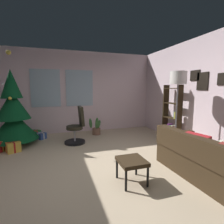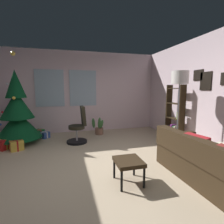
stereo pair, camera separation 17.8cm
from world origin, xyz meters
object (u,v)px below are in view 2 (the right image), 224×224
couch (221,166)px  holiday_tree (18,114)px  gift_box_gold (16,145)px  office_chair (79,129)px  bookshelf (175,117)px  footstool (129,163)px  gift_box_blue (45,135)px  potted_plant (99,128)px  floor_lamp (180,83)px  gift_box_green (38,134)px  gift_box_red (2,144)px

couch → holiday_tree: 4.73m
gift_box_gold → office_chair: office_chair is taller
bookshelf → footstool: bearing=-140.2°
gift_box_blue → office_chair: (0.98, -0.71, 0.30)m
couch → bookshelf: bookshelf is taller
footstool → potted_plant: 2.99m
footstool → couch: bearing=-15.0°
couch → floor_lamp: (0.11, 1.28, 1.33)m
gift_box_green → bookshelf: (3.81, -1.46, 0.60)m
footstool → holiday_tree: (-2.19, 2.63, 0.49)m
holiday_tree → potted_plant: 2.38m
holiday_tree → office_chair: holiday_tree is taller
gift_box_red → footstool: bearing=-42.1°
holiday_tree → potted_plant: (2.27, 0.36, -0.61)m
bookshelf → gift_box_red: bearing=172.8°
potted_plant → gift_box_gold: bearing=-158.0°
footstool → gift_box_green: (-1.80, 3.14, -0.22)m
couch → gift_box_blue: bearing=131.5°
gift_box_red → gift_box_blue: (0.89, 0.78, -0.04)m
couch → gift_box_green: 4.77m
footstool → gift_box_red: footstool is taller
couch → gift_box_blue: (-3.01, 3.40, -0.18)m
gift_box_blue → office_chair: office_chair is taller
couch → bookshelf: size_ratio=1.11×
couch → gift_box_red: couch is taller
gift_box_gold → couch: bearing=-34.9°
holiday_tree → gift_box_gold: (0.06, -0.53, -0.70)m
holiday_tree → gift_box_gold: bearing=-83.8°
gift_box_green → office_chair: 1.48m
office_chair → bookshelf: bookshelf is taller
potted_plant → footstool: bearing=-91.6°
couch → office_chair: (-2.02, 2.68, 0.11)m
gift_box_red → gift_box_gold: (0.35, -0.14, -0.01)m
gift_box_green → gift_box_blue: size_ratio=1.31×
holiday_tree → footstool: bearing=-50.2°
couch → floor_lamp: size_ratio=0.95×
holiday_tree → floor_lamp: (3.72, -1.72, 0.79)m
gift_box_green → gift_box_blue: (0.21, -0.12, -0.02)m
gift_box_red → potted_plant: (2.56, 0.75, 0.08)m
gift_box_gold → office_chair: (1.53, 0.21, 0.27)m
gift_box_red → floor_lamp: 4.48m
potted_plant → couch: bearing=-68.4°
footstool → holiday_tree: size_ratio=0.19×
bookshelf → floor_lamp: size_ratio=0.85×
gift_box_green → gift_box_gold: (-0.33, -1.04, 0.01)m
footstool → gift_box_blue: bearing=117.8°
gift_box_red → office_chair: 1.89m
floor_lamp → footstool: bearing=-149.4°
gift_box_green → bookshelf: size_ratio=0.27×
holiday_tree → gift_box_red: holiday_tree is taller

